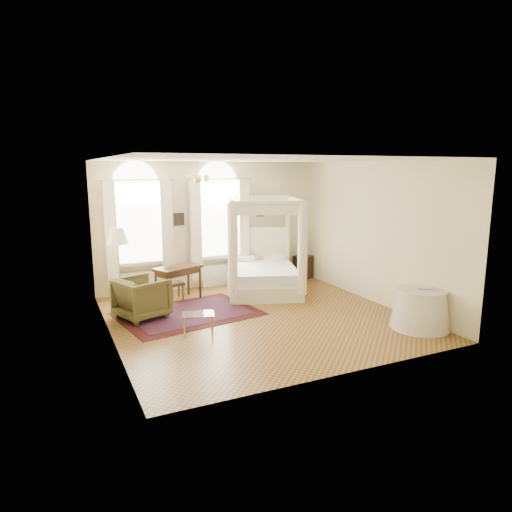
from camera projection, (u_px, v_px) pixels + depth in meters
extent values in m
plane|color=olive|center=(259.00, 318.00, 9.70)|extent=(6.00, 6.00, 0.00)
plane|color=#F9ECBE|center=(210.00, 225.00, 12.06)|extent=(6.00, 0.00, 6.00)
plane|color=#F9ECBE|center=(346.00, 270.00, 6.72)|extent=(6.00, 0.00, 6.00)
plane|color=#F9ECBE|center=(107.00, 252.00, 8.15)|extent=(0.00, 6.00, 6.00)
plane|color=#F9ECBE|center=(375.00, 233.00, 10.64)|extent=(0.00, 6.00, 6.00)
plane|color=white|center=(259.00, 159.00, 9.08)|extent=(6.00, 6.00, 0.00)
cube|color=white|center=(138.00, 223.00, 11.22)|extent=(1.10, 0.04, 1.90)
cylinder|color=white|center=(136.00, 184.00, 11.04)|extent=(1.10, 0.04, 1.10)
cube|color=white|center=(140.00, 263.00, 11.33)|extent=(1.32, 0.24, 0.08)
cube|color=beige|center=(111.00, 236.00, 10.84)|extent=(0.28, 0.14, 2.60)
cube|color=beige|center=(167.00, 232.00, 11.39)|extent=(0.28, 0.14, 2.60)
cube|color=white|center=(141.00, 283.00, 11.44)|extent=(1.00, 0.12, 0.58)
cube|color=white|center=(218.00, 219.00, 12.09)|extent=(1.10, 0.04, 1.90)
cylinder|color=white|center=(217.00, 183.00, 11.91)|extent=(1.10, 0.04, 1.10)
cube|color=white|center=(220.00, 256.00, 12.20)|extent=(1.32, 0.24, 0.08)
cube|color=beige|center=(196.00, 231.00, 11.71)|extent=(0.28, 0.14, 2.60)
cube|color=beige|center=(244.00, 228.00, 12.27)|extent=(0.28, 0.14, 2.60)
cube|color=white|center=(220.00, 275.00, 12.31)|extent=(1.00, 0.12, 0.58)
cylinder|color=gold|center=(197.00, 170.00, 9.81)|extent=(0.02, 0.02, 0.40)
sphere|color=gold|center=(198.00, 180.00, 9.86)|extent=(0.16, 0.16, 0.16)
sphere|color=beige|center=(207.00, 177.00, 9.93)|extent=(0.07, 0.07, 0.07)
sphere|color=beige|center=(200.00, 176.00, 10.06)|extent=(0.07, 0.07, 0.07)
sphere|color=beige|center=(190.00, 176.00, 9.97)|extent=(0.07, 0.07, 0.07)
sphere|color=beige|center=(188.00, 177.00, 9.75)|extent=(0.07, 0.07, 0.07)
sphere|color=beige|center=(195.00, 177.00, 9.63)|extent=(0.07, 0.07, 0.07)
sphere|color=beige|center=(205.00, 177.00, 9.72)|extent=(0.07, 0.07, 0.07)
cube|color=black|center=(179.00, 219.00, 11.65)|extent=(0.26, 0.03, 0.32)
cube|color=black|center=(260.00, 212.00, 12.58)|extent=(0.22, 0.03, 0.26)
cube|color=beige|center=(262.00, 285.00, 11.69)|extent=(2.36, 2.61, 0.37)
cube|color=white|center=(263.00, 272.00, 11.63)|extent=(2.23, 2.48, 0.29)
cube|color=beige|center=(258.00, 249.00, 12.57)|extent=(1.68, 0.65, 1.24)
cube|color=beige|center=(229.00, 241.00, 12.41)|extent=(0.12, 0.12, 2.37)
cube|color=beige|center=(287.00, 240.00, 12.58)|extent=(0.12, 0.12, 2.37)
cube|color=beige|center=(233.00, 255.00, 10.42)|extent=(0.12, 0.12, 2.37)
cube|color=beige|center=(303.00, 253.00, 10.59)|extent=(0.12, 0.12, 2.37)
cube|color=beige|center=(258.00, 197.00, 12.27)|extent=(1.68, 0.65, 0.08)
cube|color=beige|center=(268.00, 202.00, 10.28)|extent=(1.68, 0.65, 0.08)
cube|color=beige|center=(230.00, 200.00, 11.19)|extent=(0.78, 2.07, 0.08)
cube|color=beige|center=(295.00, 199.00, 11.36)|extent=(0.78, 2.07, 0.08)
cube|color=beige|center=(258.00, 202.00, 12.30)|extent=(1.73, 0.63, 0.29)
cube|color=beige|center=(268.00, 209.00, 10.31)|extent=(1.73, 0.63, 0.29)
cube|color=beige|center=(230.00, 206.00, 11.22)|extent=(0.76, 2.12, 0.29)
cube|color=beige|center=(295.00, 205.00, 11.39)|extent=(0.76, 2.12, 0.29)
cylinder|color=beige|center=(233.00, 250.00, 10.40)|extent=(0.23, 0.23, 2.16)
cylinder|color=beige|center=(303.00, 249.00, 10.57)|extent=(0.23, 0.23, 2.16)
cube|color=#351F0E|center=(303.00, 267.00, 13.17)|extent=(0.58, 0.56, 0.65)
cylinder|color=gold|center=(302.00, 253.00, 12.97)|extent=(0.13, 0.13, 0.21)
cone|color=beige|center=(302.00, 246.00, 12.93)|extent=(0.29, 0.29, 0.23)
cube|color=#351F0E|center=(178.00, 268.00, 10.82)|extent=(1.25, 0.97, 0.07)
cube|color=#351F0E|center=(178.00, 272.00, 10.84)|extent=(1.10, 0.83, 0.11)
cylinder|color=#351F0E|center=(156.00, 287.00, 10.69)|extent=(0.06, 0.06, 0.78)
cylinder|color=#351F0E|center=(188.00, 280.00, 11.41)|extent=(0.06, 0.06, 0.78)
cylinder|color=#351F0E|center=(168.00, 290.00, 10.40)|extent=(0.06, 0.06, 0.78)
cylinder|color=#351F0E|center=(200.00, 282.00, 11.12)|extent=(0.06, 0.06, 0.78)
imported|color=black|center=(171.00, 268.00, 10.63)|extent=(0.35, 0.29, 0.02)
cube|color=#453F1D|center=(175.00, 284.00, 11.03)|extent=(0.40, 0.40, 0.07)
cylinder|color=#351F0E|center=(172.00, 294.00, 10.89)|extent=(0.04, 0.04, 0.35)
cylinder|color=#351F0E|center=(183.00, 292.00, 11.02)|extent=(0.04, 0.04, 0.35)
cylinder|color=#351F0E|center=(168.00, 291.00, 11.12)|extent=(0.04, 0.04, 0.35)
cylinder|color=#351F0E|center=(179.00, 290.00, 11.26)|extent=(0.04, 0.04, 0.35)
imported|color=#46401E|center=(142.00, 298.00, 9.62)|extent=(1.23, 1.21, 0.87)
cube|color=white|center=(198.00, 314.00, 8.65)|extent=(0.70, 0.57, 0.02)
cylinder|color=gold|center=(184.00, 328.00, 8.48)|extent=(0.02, 0.02, 0.40)
cylinder|color=gold|center=(213.00, 326.00, 8.57)|extent=(0.02, 0.02, 0.40)
cylinder|color=gold|center=(184.00, 322.00, 8.81)|extent=(0.02, 0.02, 0.40)
cylinder|color=gold|center=(211.00, 321.00, 8.90)|extent=(0.02, 0.02, 0.40)
cylinder|color=gold|center=(121.00, 309.00, 10.21)|extent=(0.32, 0.32, 0.03)
cylinder|color=gold|center=(119.00, 275.00, 10.06)|extent=(0.04, 0.04, 1.62)
cone|color=beige|center=(117.00, 236.00, 9.90)|extent=(0.48, 0.48, 0.35)
cube|color=#3F100F|center=(188.00, 314.00, 9.95)|extent=(3.20, 2.53, 0.01)
cube|color=black|center=(188.00, 313.00, 9.95)|extent=(2.68, 2.01, 0.01)
cone|color=silver|center=(421.00, 310.00, 9.02)|extent=(1.16, 1.16, 0.75)
cylinder|color=silver|center=(422.00, 290.00, 8.95)|extent=(0.95, 0.95, 0.04)
imported|color=black|center=(425.00, 289.00, 8.90)|extent=(0.35, 0.37, 0.03)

